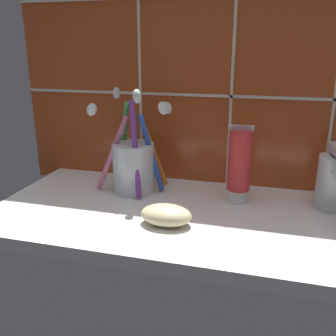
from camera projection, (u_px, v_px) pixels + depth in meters
sink_counter at (205, 219)px, 58.42cm from camera, size 67.63×29.79×2.00cm
tile_wall_backsplash at (224, 62)px, 65.13cm from camera, size 77.63×1.72×48.34cm
toothbrush_cup at (134, 163)px, 65.78cm from camera, size 14.44×11.74×18.64cm
toothpaste_tube at (239, 165)px, 60.73cm from camera, size 3.95×3.77×12.96cm
sink_faucet at (335, 181)px, 57.66cm from camera, size 4.87×12.79×10.27cm
soap_bar at (166, 215)px, 54.15cm from camera, size 7.54×5.04×2.94cm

